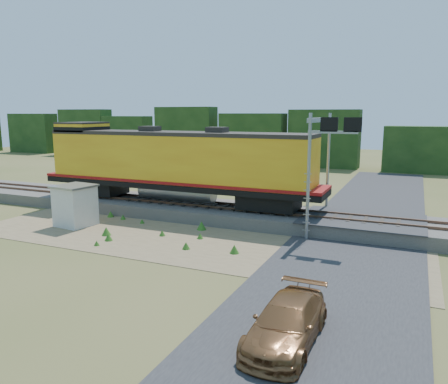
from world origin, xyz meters
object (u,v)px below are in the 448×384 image
at_px(locomotive, 172,163).
at_px(shed, 75,205).
at_px(signal_gantry, 324,143).
at_px(car, 287,323).

relative_size(locomotive, shed, 8.04).
height_order(locomotive, signal_gantry, signal_gantry).
relative_size(shed, car, 0.57).
bearing_deg(signal_gantry, locomotive, 176.40).
bearing_deg(signal_gantry, shed, -161.25).
height_order(shed, car, shed).
relative_size(shed, signal_gantry, 0.37).
xyz_separation_m(shed, signal_gantry, (14.35, 4.87, 3.94)).
xyz_separation_m(signal_gantry, car, (1.67, -13.37, -4.59)).
relative_size(locomotive, car, 4.56).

